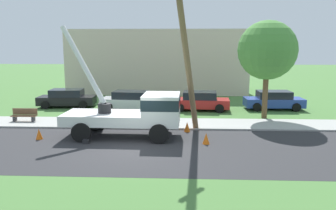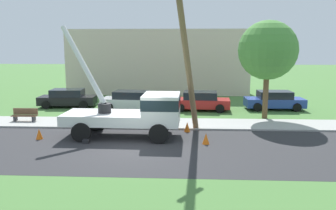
# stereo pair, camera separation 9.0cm
# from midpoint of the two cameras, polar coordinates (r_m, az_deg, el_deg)

# --- Properties ---
(ground_plane) EXTENTS (120.00, 120.00, 0.00)m
(ground_plane) POSITION_cam_midpoint_polar(r_m,az_deg,el_deg) (28.41, -2.27, -0.03)
(ground_plane) COLOR #477538
(road_asphalt) EXTENTS (80.00, 7.45, 0.01)m
(road_asphalt) POSITION_cam_midpoint_polar(r_m,az_deg,el_deg) (16.80, -5.82, -7.11)
(road_asphalt) COLOR #2B2B2D
(road_asphalt) RESTS_ON ground
(sidewalk_strip) EXTENTS (80.00, 2.85, 0.10)m
(sidewalk_strip) POSITION_cam_midpoint_polar(r_m,az_deg,el_deg) (21.72, -3.82, -3.03)
(sidewalk_strip) COLOR #9E9E99
(sidewalk_strip) RESTS_ON ground
(utility_truck) EXTENTS (6.76, 3.21, 5.98)m
(utility_truck) POSITION_cam_midpoint_polar(r_m,az_deg,el_deg) (18.51, -5.20, -1.02)
(utility_truck) COLOR silver
(utility_truck) RESTS_ON ground
(leaning_utility_pole) EXTENTS (1.69, 3.38, 8.62)m
(leaning_utility_pole) POSITION_cam_midpoint_polar(r_m,az_deg,el_deg) (18.48, 2.91, 8.37)
(leaning_utility_pole) COLOR brown
(leaning_utility_pole) RESTS_ON ground
(traffic_cone_ahead) EXTENTS (0.36, 0.36, 0.56)m
(traffic_cone_ahead) POSITION_cam_midpoint_polar(r_m,az_deg,el_deg) (17.43, 6.17, -5.54)
(traffic_cone_ahead) COLOR orange
(traffic_cone_ahead) RESTS_ON ground
(traffic_cone_behind) EXTENTS (0.36, 0.36, 0.56)m
(traffic_cone_behind) POSITION_cam_midpoint_polar(r_m,az_deg,el_deg) (19.44, -20.65, -4.51)
(traffic_cone_behind) COLOR orange
(traffic_cone_behind) RESTS_ON ground
(traffic_cone_curbside) EXTENTS (0.36, 0.36, 0.56)m
(traffic_cone_curbside) POSITION_cam_midpoint_polar(r_m,az_deg,el_deg) (19.77, 3.05, -3.64)
(traffic_cone_curbside) COLOR orange
(traffic_cone_curbside) RESTS_ON ground
(parked_sedan_black) EXTENTS (4.51, 2.21, 1.42)m
(parked_sedan_black) POSITION_cam_midpoint_polar(r_m,az_deg,el_deg) (28.67, -16.44, 1.10)
(parked_sedan_black) COLOR black
(parked_sedan_black) RESTS_ON ground
(parked_sedan_silver) EXTENTS (4.56, 2.30, 1.42)m
(parked_sedan_silver) POSITION_cam_midpoint_polar(r_m,az_deg,el_deg) (26.59, -6.35, 0.78)
(parked_sedan_silver) COLOR #B7B7BF
(parked_sedan_silver) RESTS_ON ground
(parked_sedan_red) EXTENTS (4.50, 2.19, 1.42)m
(parked_sedan_red) POSITION_cam_midpoint_polar(r_m,az_deg,el_deg) (26.23, 5.16, 0.67)
(parked_sedan_red) COLOR #B21E1E
(parked_sedan_red) RESTS_ON ground
(parked_sedan_blue) EXTENTS (4.43, 2.07, 1.42)m
(parked_sedan_blue) POSITION_cam_midpoint_polar(r_m,az_deg,el_deg) (27.68, 16.97, 0.77)
(parked_sedan_blue) COLOR #263F99
(parked_sedan_blue) RESTS_ON ground
(park_bench) EXTENTS (1.60, 0.45, 0.90)m
(park_bench) POSITION_cam_midpoint_polar(r_m,az_deg,el_deg) (23.86, -22.74, -1.60)
(park_bench) COLOR brown
(park_bench) RESTS_ON ground
(roadside_tree_near) EXTENTS (3.89, 3.89, 6.51)m
(roadside_tree_near) POSITION_cam_midpoint_polar(r_m,az_deg,el_deg) (23.85, 15.98, 8.66)
(roadside_tree_near) COLOR brown
(roadside_tree_near) RESTS_ON ground
(lowrise_building_backdrop) EXTENTS (18.00, 6.00, 6.40)m
(lowrise_building_backdrop) POSITION_cam_midpoint_polar(r_m,az_deg,el_deg) (36.43, -1.69, 7.23)
(lowrise_building_backdrop) COLOR beige
(lowrise_building_backdrop) RESTS_ON ground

